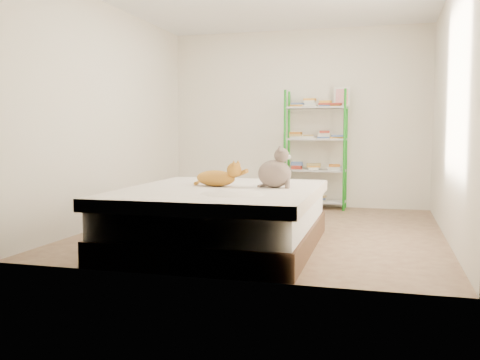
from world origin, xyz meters
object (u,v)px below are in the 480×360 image
(bed, at_px, (222,217))
(grey_cat, at_px, (275,168))
(shelf_unit, at_px, (316,145))
(cardboard_box, at_px, (280,204))
(white_bin, at_px, (211,194))
(orange_cat, at_px, (216,176))

(bed, distance_m, grey_cat, 0.69)
(shelf_unit, relative_size, cardboard_box, 2.84)
(shelf_unit, bearing_deg, grey_cat, -90.83)
(bed, bearing_deg, grey_cat, 15.68)
(grey_cat, height_order, white_bin, grey_cat)
(orange_cat, bearing_deg, grey_cat, 13.98)
(white_bin, bearing_deg, cardboard_box, -32.03)
(bed, relative_size, white_bin, 6.44)
(grey_cat, xyz_separation_m, cardboard_box, (-0.29, 1.78, -0.59))
(bed, xyz_separation_m, cardboard_box, (0.19, 1.92, -0.11))
(orange_cat, height_order, grey_cat, grey_cat)
(grey_cat, bearing_deg, orange_cat, 84.54)
(orange_cat, bearing_deg, shelf_unit, 90.38)
(white_bin, bearing_deg, orange_cat, -70.40)
(grey_cat, height_order, cardboard_box, grey_cat)
(bed, relative_size, shelf_unit, 1.29)
(grey_cat, relative_size, cardboard_box, 0.63)
(orange_cat, bearing_deg, cardboard_box, 93.75)
(orange_cat, relative_size, grey_cat, 1.27)
(bed, bearing_deg, orange_cat, 126.28)
(cardboard_box, height_order, white_bin, cardboard_box)
(grey_cat, distance_m, shelf_unit, 2.75)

